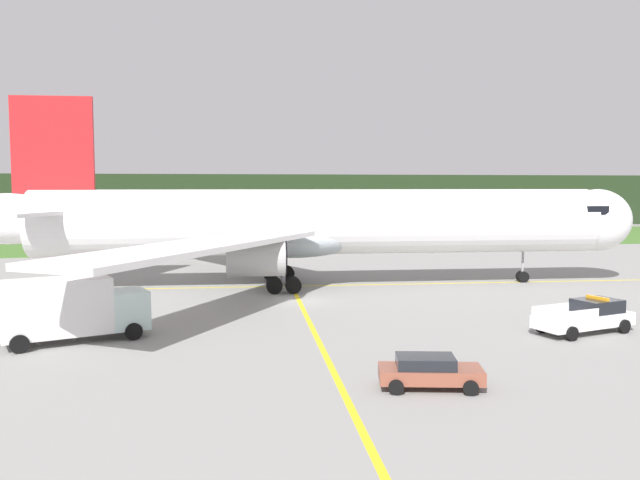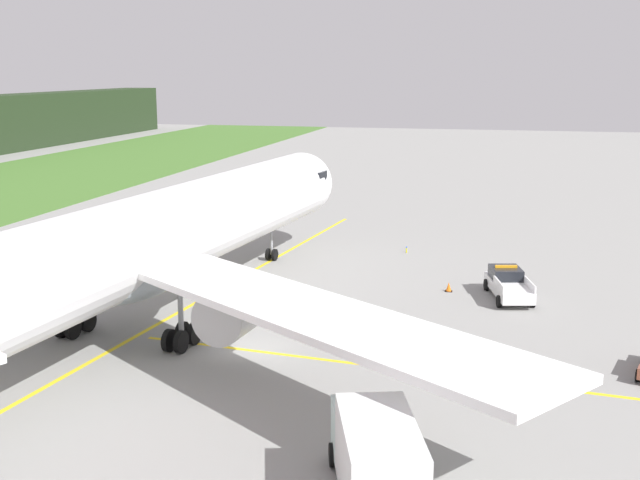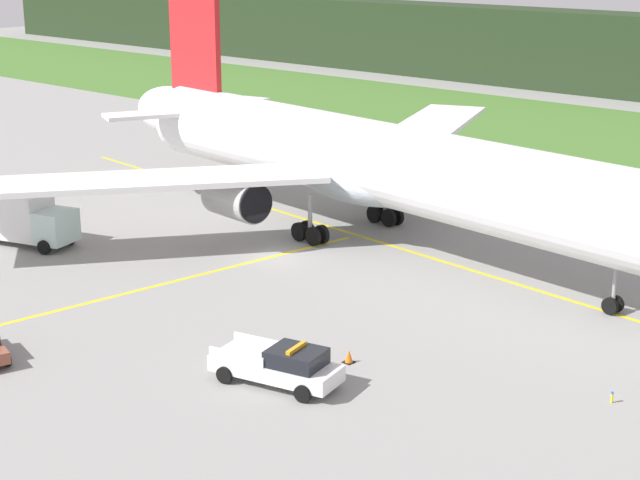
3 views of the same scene
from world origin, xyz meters
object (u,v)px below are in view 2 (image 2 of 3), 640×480
airliner (148,242)px  ops_pickup_truck (508,284)px  catering_truck (376,458)px  apron_cone (449,287)px

airliner → ops_pickup_truck: airliner is taller
catering_truck → apron_cone: catering_truck is taller
apron_cone → catering_truck: bearing=179.7°
ops_pickup_truck → catering_truck: catering_truck is taller
airliner → ops_pickup_truck: 22.89m
catering_truck → apron_cone: 27.65m
ops_pickup_truck → apron_cone: (0.57, 3.81, -0.61)m
airliner → catering_truck: airliner is taller
catering_truck → ops_pickup_truck: bearing=-8.3°
ops_pickup_truck → catering_truck: bearing=171.7°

